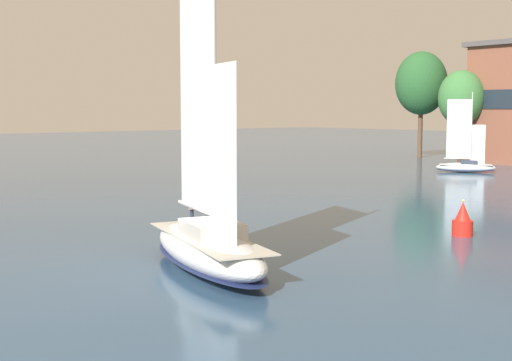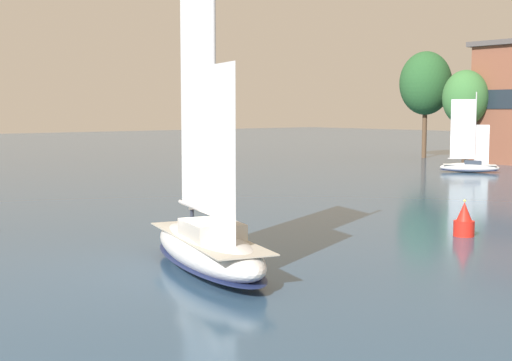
{
  "view_description": "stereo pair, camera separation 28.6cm",
  "coord_description": "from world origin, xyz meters",
  "views": [
    {
      "loc": [
        27.09,
        -19.79,
        7.63
      ],
      "look_at": [
        0.0,
        3.0,
        4.11
      ],
      "focal_mm": 50.0,
      "sensor_mm": 36.0,
      "label": 1
    },
    {
      "loc": [
        27.27,
        -19.57,
        7.63
      ],
      "look_at": [
        0.0,
        3.0,
        4.11
      ],
      "focal_mm": 50.0,
      "sensor_mm": 36.0,
      "label": 2
    }
  ],
  "objects": [
    {
      "name": "tree_shore_center",
      "position": [
        -42.95,
        73.33,
        11.76
      ],
      "size": [
        8.16,
        8.16,
        16.81
      ],
      "color": "brown",
      "rests_on": "ground"
    },
    {
      "name": "ground_plane",
      "position": [
        0.0,
        0.0,
        0.0
      ],
      "size": [
        400.0,
        400.0,
        0.0
      ],
      "primitive_type": "plane",
      "color": "#2D4C6B"
    },
    {
      "name": "channel_buoy",
      "position": [
        2.47,
        17.32,
        0.9
      ],
      "size": [
        1.25,
        1.25,
        2.25
      ],
      "color": "red",
      "rests_on": "ground"
    },
    {
      "name": "tree_shore_left",
      "position": [
        -32.2,
        68.34,
        9.29
      ],
      "size": [
        6.45,
        6.45,
        13.28
      ],
      "color": "#4C3828",
      "rests_on": "ground"
    },
    {
      "name": "sailboat_moored_far_slip",
      "position": [
        -22.86,
        55.83,
        0.82
      ],
      "size": [
        6.85,
        5.91,
        9.78
      ],
      "color": "silver",
      "rests_on": "ground"
    },
    {
      "name": "sailboat_main",
      "position": [
        0.02,
        -0.01,
        1.26
      ],
      "size": [
        12.32,
        6.51,
        16.29
      ],
      "color": "silver",
      "rests_on": "ground"
    }
  ]
}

